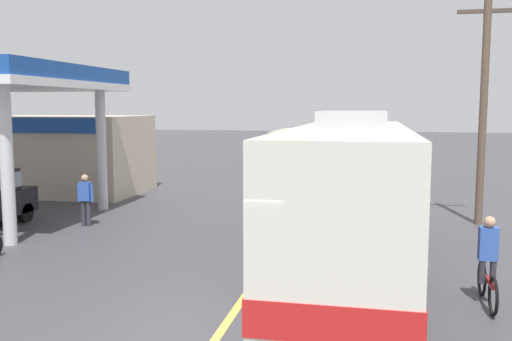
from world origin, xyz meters
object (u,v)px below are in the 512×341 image
object	(u,v)px
minibus_opposing_lane	(294,147)
pedestrian_near_pump	(85,197)
cyclist_on_shoulder	(488,265)
coach_bus_main	(350,196)

from	to	relation	value
minibus_opposing_lane	pedestrian_near_pump	xyz separation A→B (m)	(-4.34, -16.52, -0.54)
cyclist_on_shoulder	pedestrian_near_pump	xyz separation A→B (m)	(-11.12, 4.90, 0.15)
minibus_opposing_lane	cyclist_on_shoulder	bearing A→B (deg)	-72.42
coach_bus_main	minibus_opposing_lane	world-z (taller)	coach_bus_main
cyclist_on_shoulder	coach_bus_main	bearing A→B (deg)	144.98
minibus_opposing_lane	coach_bus_main	bearing A→B (deg)	-78.20
minibus_opposing_lane	pedestrian_near_pump	bearing A→B (deg)	-104.73
minibus_opposing_lane	cyclist_on_shoulder	distance (m)	22.47
minibus_opposing_lane	pedestrian_near_pump	distance (m)	17.09
coach_bus_main	minibus_opposing_lane	distance (m)	19.94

